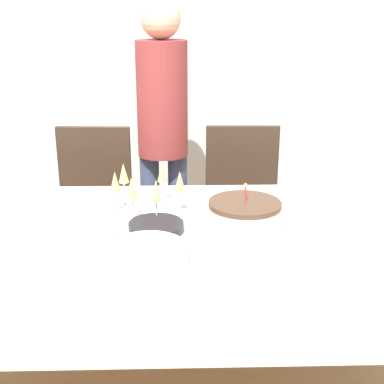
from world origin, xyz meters
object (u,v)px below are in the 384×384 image
champagne_tray (144,196)px  birthday_cake (244,215)px  dining_chair_far_left (93,210)px  dining_chair_far_right (242,208)px  plate_stack_main (148,254)px  plate_stack_dessert (156,227)px  person_standing (163,121)px

champagne_tray → birthday_cake: bearing=-24.8°
dining_chair_far_left → birthday_cake: dining_chair_far_left is taller
dining_chair_far_right → plate_stack_main: bearing=-112.2°
birthday_cake → plate_stack_dessert: 0.34m
birthday_cake → plate_stack_main: birthday_cake is taller
champagne_tray → person_standing: bearing=86.4°
dining_chair_far_right → birthday_cake: dining_chair_far_right is taller
plate_stack_main → plate_stack_dessert: 0.25m
dining_chair_far_left → plate_stack_dessert: dining_chair_far_left is taller
dining_chair_far_right → champagne_tray: size_ratio=2.59×
person_standing → champagne_tray: bearing=-93.6°
dining_chair_far_left → birthday_cake: 1.14m
birthday_cake → plate_stack_dessert: (-0.34, -0.02, -0.04)m
plate_stack_main → plate_stack_dessert: size_ratio=1.28×
dining_chair_far_left → champagne_tray: 0.80m
plate_stack_main → person_standing: bearing=89.2°
dining_chair_far_right → birthday_cake: (-0.10, -0.84, 0.30)m
champagne_tray → dining_chair_far_left: bearing=116.2°
dining_chair_far_right → plate_stack_main: size_ratio=3.63×
dining_chair_far_right → birthday_cake: size_ratio=3.51×
birthday_cake → dining_chair_far_left: bearing=130.4°
champagne_tray → plate_stack_main: (0.04, -0.45, -0.05)m
dining_chair_far_right → person_standing: person_standing is taller
champagne_tray → plate_stack_dessert: bearing=-74.8°
dining_chair_far_left → person_standing: bearing=28.0°
plate_stack_main → plate_stack_dessert: (0.02, 0.25, -0.01)m
dining_chair_far_left → plate_stack_main: dining_chair_far_left is taller
dining_chair_far_left → champagne_tray: size_ratio=2.59×
plate_stack_main → person_standing: size_ratio=0.16×
dining_chair_far_right → champagne_tray: dining_chair_far_right is taller
plate_stack_dessert → dining_chair_far_right: bearing=63.3°
dining_chair_far_left → plate_stack_dessert: (0.38, -0.86, 0.26)m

